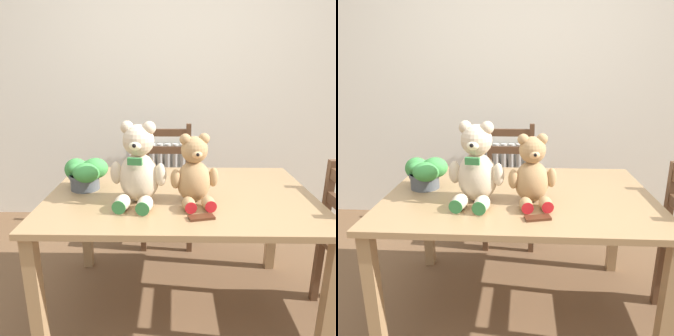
% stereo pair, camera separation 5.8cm
% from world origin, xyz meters
% --- Properties ---
extents(wall_back, '(8.00, 0.04, 2.60)m').
position_xyz_m(wall_back, '(0.00, 1.84, 1.30)').
color(wall_back, silver).
rests_on(wall_back, ground_plane).
extents(radiator, '(0.63, 0.10, 0.71)m').
position_xyz_m(radiator, '(-0.16, 1.77, 0.32)').
color(radiator, beige).
rests_on(radiator, ground_plane).
extents(dining_table, '(1.39, 0.96, 0.73)m').
position_xyz_m(dining_table, '(0.00, 0.48, 0.64)').
color(dining_table, '#9E7A51').
rests_on(dining_table, ground_plane).
extents(wooden_chair_behind, '(0.39, 0.44, 0.94)m').
position_xyz_m(wooden_chair_behind, '(-0.09, 1.37, 0.45)').
color(wooden_chair_behind, brown).
rests_on(wooden_chair_behind, ground_plane).
extents(teddy_bear_left, '(0.28, 0.29, 0.40)m').
position_xyz_m(teddy_bear_left, '(-0.21, 0.35, 0.90)').
color(teddy_bear_left, beige).
rests_on(teddy_bear_left, dining_table).
extents(teddy_bear_right, '(0.24, 0.26, 0.34)m').
position_xyz_m(teddy_bear_right, '(0.06, 0.36, 0.88)').
color(teddy_bear_right, tan).
rests_on(teddy_bear_right, dining_table).
extents(potted_plant, '(0.24, 0.20, 0.17)m').
position_xyz_m(potted_plant, '(-0.52, 0.53, 0.82)').
color(potted_plant, '#4C5156').
rests_on(potted_plant, dining_table).
extents(chocolate_bar, '(0.12, 0.08, 0.01)m').
position_xyz_m(chocolate_bar, '(0.09, 0.16, 0.74)').
color(chocolate_bar, '#472314').
rests_on(chocolate_bar, dining_table).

